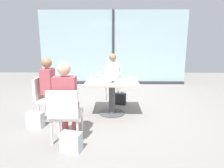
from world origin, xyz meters
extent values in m
plane|color=gray|center=(0.00, 0.00, 0.00)|extent=(12.00, 12.00, 0.00)
cube|color=#9BB7BC|center=(0.00, 3.20, 1.35)|extent=(5.41, 0.03, 2.70)
cube|color=#2D2D33|center=(0.00, 3.17, 1.35)|extent=(0.08, 0.06, 2.70)
cube|color=#2D2D33|center=(0.00, 3.17, 0.05)|extent=(5.41, 0.10, 0.10)
cube|color=#BCB29E|center=(0.00, 0.00, 0.71)|extent=(1.12, 0.87, 0.04)
cylinder|color=#4C4C51|center=(0.00, 0.00, 0.35)|extent=(0.14, 0.14, 0.69)
cylinder|color=#4C4C51|center=(0.00, 0.00, 0.01)|extent=(0.56, 0.56, 0.02)
cube|color=silver|center=(-1.22, -0.33, 0.42)|extent=(0.46, 0.46, 0.06)
cube|color=silver|center=(-1.47, -0.33, 0.66)|extent=(0.05, 0.46, 0.42)
cylinder|color=silver|center=(-1.02, -0.53, 0.20)|extent=(0.04, 0.04, 0.39)
cylinder|color=silver|center=(-1.02, -0.13, 0.20)|extent=(0.04, 0.04, 0.39)
cylinder|color=silver|center=(-1.42, -0.53, 0.20)|extent=(0.04, 0.04, 0.39)
cylinder|color=silver|center=(-1.42, -0.13, 0.20)|extent=(0.04, 0.04, 0.39)
cube|color=silver|center=(-0.70, -1.15, 0.42)|extent=(0.46, 0.46, 0.06)
cube|color=silver|center=(-0.70, -1.40, 0.66)|extent=(0.46, 0.05, 0.42)
cylinder|color=silver|center=(-0.50, -0.95, 0.20)|extent=(0.04, 0.04, 0.39)
cylinder|color=silver|center=(-0.90, -0.95, 0.20)|extent=(0.04, 0.04, 0.39)
cylinder|color=silver|center=(-0.50, -1.35, 0.20)|extent=(0.04, 0.04, 0.39)
cylinder|color=silver|center=(-0.90, -1.35, 0.20)|extent=(0.04, 0.04, 0.39)
cube|color=silver|center=(0.00, 1.15, 0.42)|extent=(0.46, 0.46, 0.06)
cube|color=silver|center=(0.00, 1.40, 0.66)|extent=(0.46, 0.05, 0.42)
cylinder|color=silver|center=(-0.20, 0.95, 0.20)|extent=(0.04, 0.04, 0.39)
cylinder|color=silver|center=(0.20, 0.95, 0.20)|extent=(0.04, 0.04, 0.39)
cylinder|color=silver|center=(-0.20, 1.35, 0.20)|extent=(0.04, 0.04, 0.39)
cylinder|color=silver|center=(0.20, 1.35, 0.20)|extent=(0.04, 0.04, 0.39)
cylinder|color=#B24C56|center=(-1.04, -0.42, 0.23)|extent=(0.11, 0.11, 0.45)
cube|color=#B24C56|center=(-1.14, -0.42, 0.51)|extent=(0.32, 0.13, 0.11)
cylinder|color=#B24C56|center=(-1.04, -0.24, 0.23)|extent=(0.11, 0.11, 0.45)
cube|color=#B24C56|center=(-1.14, -0.24, 0.51)|extent=(0.32, 0.13, 0.11)
cube|color=#B24C56|center=(-1.27, -0.33, 0.80)|extent=(0.20, 0.34, 0.48)
sphere|color=#936B4C|center=(-1.27, -0.33, 1.16)|extent=(0.20, 0.20, 0.20)
cylinder|color=#B24C56|center=(-0.61, -0.97, 0.23)|extent=(0.11, 0.11, 0.45)
cube|color=#B24C56|center=(-0.61, -1.07, 0.51)|extent=(0.13, 0.32, 0.11)
cylinder|color=#B24C56|center=(-0.79, -0.97, 0.23)|extent=(0.11, 0.11, 0.45)
cube|color=#B24C56|center=(-0.79, -1.07, 0.51)|extent=(0.13, 0.32, 0.11)
cube|color=#B24C56|center=(-0.70, -1.20, 0.80)|extent=(0.34, 0.20, 0.48)
sphere|color=#D8AD8C|center=(-0.70, -1.20, 1.16)|extent=(0.20, 0.20, 0.20)
cylinder|color=silver|center=(-0.09, 0.97, 0.23)|extent=(0.11, 0.11, 0.45)
cube|color=silver|center=(-0.09, 1.07, 0.51)|extent=(0.13, 0.32, 0.11)
cylinder|color=silver|center=(0.09, 0.97, 0.23)|extent=(0.11, 0.11, 0.45)
cube|color=silver|center=(0.09, 1.07, 0.51)|extent=(0.13, 0.32, 0.11)
cube|color=silver|center=(0.00, 1.20, 0.80)|extent=(0.34, 0.20, 0.48)
sphere|color=#936B4C|center=(0.00, 1.20, 1.16)|extent=(0.20, 0.20, 0.20)
cylinder|color=silver|center=(0.35, -0.27, 0.73)|extent=(0.06, 0.06, 0.00)
cylinder|color=silver|center=(0.35, -0.27, 0.78)|extent=(0.01, 0.01, 0.08)
cone|color=silver|center=(0.35, -0.27, 0.87)|extent=(0.07, 0.07, 0.09)
cylinder|color=silver|center=(-0.44, -0.04, 0.73)|extent=(0.06, 0.06, 0.00)
cylinder|color=silver|center=(-0.44, -0.04, 0.78)|extent=(0.01, 0.01, 0.08)
cone|color=silver|center=(-0.44, -0.04, 0.87)|extent=(0.07, 0.07, 0.09)
cylinder|color=silver|center=(0.18, 0.31, 0.73)|extent=(0.06, 0.06, 0.00)
cylinder|color=silver|center=(0.18, 0.31, 0.78)|extent=(0.01, 0.01, 0.08)
cone|color=silver|center=(0.18, 0.31, 0.87)|extent=(0.07, 0.07, 0.09)
cylinder|color=silver|center=(-0.46, 0.13, 0.73)|extent=(0.06, 0.06, 0.00)
cylinder|color=silver|center=(-0.46, 0.13, 0.78)|extent=(0.01, 0.01, 0.08)
cone|color=silver|center=(-0.46, 0.13, 0.87)|extent=(0.07, 0.07, 0.09)
cylinder|color=silver|center=(-0.26, 0.28, 0.73)|extent=(0.06, 0.06, 0.00)
cylinder|color=silver|center=(-0.26, 0.28, 0.78)|extent=(0.01, 0.01, 0.08)
cone|color=silver|center=(-0.26, 0.28, 0.87)|extent=(0.07, 0.07, 0.09)
cylinder|color=silver|center=(0.09, 0.07, 0.73)|extent=(0.06, 0.06, 0.00)
cylinder|color=silver|center=(0.09, 0.07, 0.78)|extent=(0.01, 0.01, 0.08)
cone|color=silver|center=(0.09, 0.07, 0.87)|extent=(0.07, 0.07, 0.09)
cylinder|color=silver|center=(-0.35, 0.19, 0.73)|extent=(0.06, 0.06, 0.00)
cylinder|color=silver|center=(-0.35, 0.19, 0.78)|extent=(0.01, 0.01, 0.08)
cone|color=silver|center=(-0.35, 0.19, 0.87)|extent=(0.07, 0.07, 0.09)
cylinder|color=white|center=(-0.17, 0.04, 0.78)|extent=(0.08, 0.08, 0.09)
cube|color=black|center=(0.02, -0.07, 0.73)|extent=(0.12, 0.16, 0.01)
cube|color=silver|center=(-1.42, -0.72, 0.14)|extent=(0.32, 0.21, 0.28)
cube|color=silver|center=(-0.57, -1.52, 0.14)|extent=(0.33, 0.23, 0.28)
cube|color=#232328|center=(0.19, 0.67, 0.14)|extent=(0.33, 0.23, 0.28)
camera|label=1|loc=(0.06, -4.06, 1.54)|focal=30.86mm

